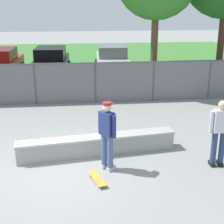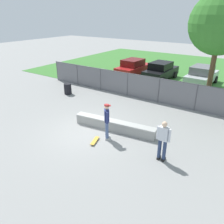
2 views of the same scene
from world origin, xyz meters
name	(u,v)px [view 1 (image 1 of 2)]	position (x,y,z in m)	size (l,w,h in m)	color
ground_plane	(62,171)	(0.00, 0.00, 0.00)	(80.00, 80.00, 0.00)	gray
grass_strip	(69,61)	(0.00, 16.34, 0.01)	(29.59, 20.00, 0.02)	#3D7A33
concrete_ledge	(97,145)	(0.99, 0.93, 0.28)	(4.57, 1.09, 0.56)	#999993
skateboarder	(107,133)	(1.18, -0.01, 1.03)	(0.44, 0.49, 1.84)	beige
skateboard	(97,179)	(0.88, -0.60, 0.07)	(0.43, 0.82, 0.09)	gold
chainlink_fence	(65,82)	(0.00, 6.04, 0.95)	(17.66, 0.07, 1.75)	#4C4C51
car_red	(0,63)	(-3.73, 11.32, 0.84)	(2.17, 4.28, 1.66)	#B21E1E
car_black	(51,62)	(-0.95, 11.58, 0.84)	(2.17, 4.28, 1.66)	black
car_silver	(112,59)	(2.63, 12.00, 0.84)	(2.17, 4.28, 1.66)	#B7BABF
bystander	(220,131)	(4.10, -0.13, 1.01)	(0.60, 0.27, 1.82)	black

